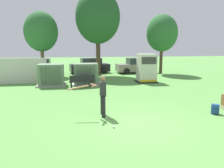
{
  "coord_description": "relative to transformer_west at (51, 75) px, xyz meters",
  "views": [
    {
      "loc": [
        -2.32,
        -7.66,
        3.01
      ],
      "look_at": [
        -0.49,
        3.5,
        1.0
      ],
      "focal_mm": 35.29,
      "sensor_mm": 36.0,
      "label": 1
    }
  ],
  "objects": [
    {
      "name": "tree_center_left",
      "position": [
        4.05,
        5.15,
        4.86
      ],
      "size": [
        4.31,
        4.31,
        8.23
      ],
      "color": "#4C3828",
      "rests_on": "ground"
    },
    {
      "name": "tree_left",
      "position": [
        -1.44,
        6.11,
        3.49
      ],
      "size": [
        3.27,
        3.27,
        6.24
      ],
      "color": "brown",
      "rests_on": "ground"
    },
    {
      "name": "park_bench",
      "position": [
        2.23,
        -1.2,
        -0.25
      ],
      "size": [
        1.84,
        0.76,
        0.92
      ],
      "color": "black",
      "rests_on": "ground"
    },
    {
      "name": "parked_car_left_of_center",
      "position": [
        3.34,
        7.16,
        -0.04
      ],
      "size": [
        4.41,
        2.38,
        1.62
      ],
      "color": "black",
      "rests_on": "ground"
    },
    {
      "name": "ground_plane",
      "position": [
        4.17,
        -9.13,
        -0.79
      ],
      "size": [
        96.0,
        96.0,
        0.0
      ],
      "primitive_type": "plane",
      "color": "#5B9947"
    },
    {
      "name": "parked_car_right_of_center",
      "position": [
        8.32,
        6.44,
        -0.04
      ],
      "size": [
        4.31,
        2.15,
        1.62
      ],
      "color": "gray",
      "rests_on": "ground"
    },
    {
      "name": "transformer_mid_west",
      "position": [
        2.57,
        0.11,
        0.0
      ],
      "size": [
        2.1,
        1.7,
        1.62
      ],
      "color": "#9E9B93",
      "rests_on": "ground"
    },
    {
      "name": "fence_panel",
      "position": [
        -2.88,
        1.37,
        0.21
      ],
      "size": [
        4.8,
        0.12,
        2.0
      ],
      "primitive_type": "cube",
      "color": "beige",
      "rests_on": "ground"
    },
    {
      "name": "sports_ball",
      "position": [
        3.15,
        -9.21,
        -0.74
      ],
      "size": [
        0.09,
        0.09,
        0.09
      ],
      "primitive_type": "sphere",
      "color": "white",
      "rests_on": "ground"
    },
    {
      "name": "parked_car_leftmost",
      "position": [
        -1.95,
        6.55,
        -0.04
      ],
      "size": [
        4.21,
        1.93,
        1.62
      ],
      "color": "navy",
      "rests_on": "ground"
    },
    {
      "name": "tree_center_right",
      "position": [
        10.74,
        5.42,
        3.42
      ],
      "size": [
        3.21,
        3.21,
        6.13
      ],
      "color": "#4C3828",
      "rests_on": "ground"
    },
    {
      "name": "batter",
      "position": [
        2.88,
        -7.74,
        0.19
      ],
      "size": [
        1.6,
        0.72,
        1.74
      ],
      "color": "black",
      "rests_on": "ground"
    },
    {
      "name": "generator_enclosure",
      "position": [
        7.5,
        0.37,
        0.35
      ],
      "size": [
        1.6,
        1.4,
        2.3
      ],
      "color": "#262626",
      "rests_on": "ground"
    },
    {
      "name": "transformer_west",
      "position": [
        0.0,
        0.0,
        0.0
      ],
      "size": [
        2.1,
        1.7,
        1.62
      ],
      "color": "#9E9B93",
      "rests_on": "ground"
    },
    {
      "name": "backpack",
      "position": [
        7.85,
        -8.29,
        -0.57
      ],
      "size": [
        0.38,
        0.36,
        0.44
      ],
      "color": "#264C8C",
      "rests_on": "ground"
    }
  ]
}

